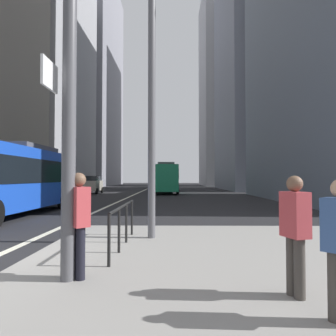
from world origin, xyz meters
The scene contains 17 objects.
ground_plane centered at (0.00, 20.00, 0.00)m, with size 160.00×160.00×0.00m, color black.
median_island centered at (5.50, -1.00, 0.07)m, with size 9.00×10.00×0.15m, color gray.
lane_centre_line centered at (0.00, 30.00, 0.01)m, with size 0.20×80.00×0.01m, color beige.
office_tower_left_mid centered at (-16.00, 39.46, 16.77)m, with size 12.91×19.82×33.55m, color #9E9EA3.
office_tower_left_far centered at (-16.00, 65.99, 23.57)m, with size 13.27×25.35×47.15m, color gray.
office_tower_right_mid centered at (17.00, 41.60, 19.67)m, with size 10.99×18.93×39.34m, color slate.
office_tower_right_far centered at (17.00, 65.31, 21.59)m, with size 12.86×18.10×43.19m, color #9E9EA3.
city_bus_blue_oncoming centered at (-3.48, 7.83, 1.84)m, with size 2.75×10.86×3.40m.
city_bus_red_receding centered at (3.21, 30.26, 1.84)m, with size 2.84×11.03×3.40m.
city_bus_red_distant centered at (2.07, 49.34, 1.84)m, with size 2.92×10.93×3.40m.
car_oncoming_mid centered at (-5.07, 28.78, 0.99)m, with size 2.09×4.04×1.94m.
car_receding_near centered at (4.03, 58.80, 0.99)m, with size 2.07×4.36×1.94m.
car_receding_far centered at (3.23, 58.48, 0.99)m, with size 2.19×4.42×1.94m.
street_lamp_post centered at (3.39, 1.82, 5.28)m, with size 5.50×0.32×8.00m.
pedestrian_railing centered at (2.80, 0.64, 0.84)m, with size 0.06×3.33×0.98m.
pedestrian_walking centered at (5.62, -2.42, 1.06)m, with size 0.34×0.43×1.64m.
pedestrian_far centered at (2.44, -1.68, 1.09)m, with size 0.43×0.44×1.69m.
Camera 1 is at (3.96, -6.85, 1.76)m, focal length 34.42 mm.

